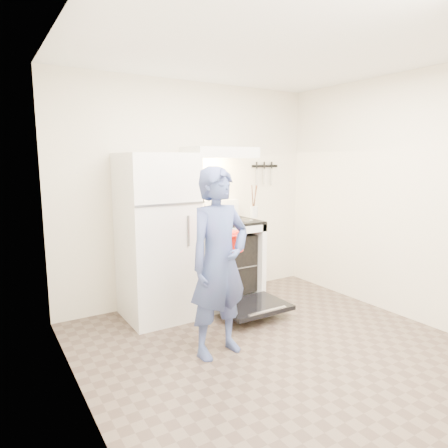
% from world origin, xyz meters
% --- Properties ---
extents(floor, '(3.60, 3.60, 0.00)m').
position_xyz_m(floor, '(0.00, 0.00, 0.00)').
color(floor, brown).
rests_on(floor, ground).
extents(back_wall, '(3.20, 0.02, 2.50)m').
position_xyz_m(back_wall, '(0.00, 1.80, 1.25)').
color(back_wall, silver).
rests_on(back_wall, ground).
extents(refrigerator, '(0.70, 0.70, 1.70)m').
position_xyz_m(refrigerator, '(-0.58, 1.45, 0.85)').
color(refrigerator, white).
rests_on(refrigerator, floor).
extents(stove_body, '(0.76, 0.65, 0.92)m').
position_xyz_m(stove_body, '(0.23, 1.48, 0.46)').
color(stove_body, white).
rests_on(stove_body, floor).
extents(cooktop, '(0.76, 0.65, 0.03)m').
position_xyz_m(cooktop, '(0.23, 1.48, 0.94)').
color(cooktop, black).
rests_on(cooktop, stove_body).
extents(backsplash, '(0.76, 0.07, 0.20)m').
position_xyz_m(backsplash, '(0.23, 1.76, 1.05)').
color(backsplash, white).
rests_on(backsplash, cooktop).
extents(oven_door, '(0.70, 0.54, 0.04)m').
position_xyz_m(oven_door, '(0.23, 0.88, 0.12)').
color(oven_door, black).
rests_on(oven_door, floor).
extents(oven_rack, '(0.60, 0.52, 0.01)m').
position_xyz_m(oven_rack, '(0.23, 1.48, 0.44)').
color(oven_rack, slate).
rests_on(oven_rack, stove_body).
extents(range_hood, '(0.76, 0.50, 0.12)m').
position_xyz_m(range_hood, '(0.23, 1.55, 1.71)').
color(range_hood, white).
rests_on(range_hood, back_wall).
extents(knife_strip, '(0.40, 0.02, 0.03)m').
position_xyz_m(knife_strip, '(1.05, 1.79, 1.55)').
color(knife_strip, black).
rests_on(knife_strip, back_wall).
extents(pizza_stone, '(0.34, 0.34, 0.02)m').
position_xyz_m(pizza_stone, '(0.25, 1.45, 0.45)').
color(pizza_stone, olive).
rests_on(pizza_stone, oven_rack).
extents(tea_kettle, '(0.21, 0.17, 0.26)m').
position_xyz_m(tea_kettle, '(0.05, 1.70, 1.08)').
color(tea_kettle, silver).
rests_on(tea_kettle, cooktop).
extents(utensil_jar, '(0.09, 0.09, 0.13)m').
position_xyz_m(utensil_jar, '(0.55, 1.32, 1.05)').
color(utensil_jar, silver).
rests_on(utensil_jar, cooktop).
extents(person, '(0.62, 0.45, 1.58)m').
position_xyz_m(person, '(-0.46, 0.41, 0.79)').
color(person, '#334C7C').
rests_on(person, floor).
extents(dutch_oven, '(0.38, 0.31, 0.24)m').
position_xyz_m(dutch_oven, '(-0.23, 0.67, 0.89)').
color(dutch_oven, red).
rests_on(dutch_oven, person).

